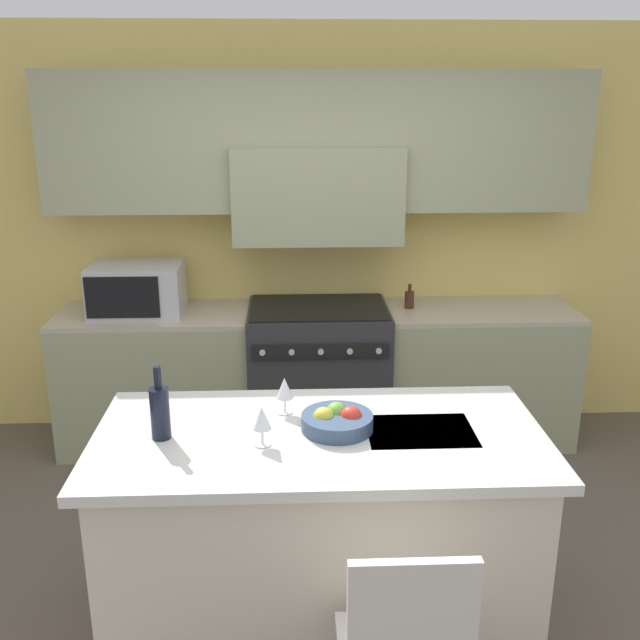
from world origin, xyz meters
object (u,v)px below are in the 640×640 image
(range_stove, at_px, (318,375))
(fruit_bowl, at_px, (337,420))
(wine_glass_near, at_px, (262,419))
(wine_bottle, at_px, (160,411))
(oil_bottle_on_counter, at_px, (409,299))
(wine_glass_far, at_px, (285,389))
(microwave, at_px, (137,289))

(range_stove, height_order, fruit_bowl, fruit_bowl)
(wine_glass_near, bearing_deg, range_stove, 80.96)
(wine_bottle, height_order, oil_bottle_on_counter, wine_bottle)
(wine_bottle, distance_m, wine_glass_near, 0.42)
(range_stove, relative_size, wine_bottle, 3.09)
(wine_bottle, relative_size, wine_glass_far, 1.86)
(wine_bottle, xyz_separation_m, fruit_bowl, (0.71, 0.05, -0.08))
(range_stove, relative_size, fruit_bowl, 3.19)
(oil_bottle_on_counter, bearing_deg, microwave, -178.77)
(range_stove, height_order, microwave, microwave)
(wine_glass_far, bearing_deg, microwave, 120.75)
(microwave, relative_size, wine_glass_far, 3.51)
(range_stove, height_order, oil_bottle_on_counter, oil_bottle_on_counter)
(oil_bottle_on_counter, bearing_deg, wine_glass_far, -116.44)
(wine_glass_near, xyz_separation_m, fruit_bowl, (0.30, 0.13, -0.07))
(microwave, relative_size, wine_glass_near, 3.51)
(microwave, xyz_separation_m, oil_bottle_on_counter, (1.76, 0.04, -0.10))
(wine_bottle, distance_m, wine_glass_far, 0.54)
(microwave, height_order, oil_bottle_on_counter, microwave)
(wine_glass_near, xyz_separation_m, oil_bottle_on_counter, (0.90, 1.92, -0.07))
(wine_bottle, bearing_deg, oil_bottle_on_counter, 54.65)
(wine_glass_far, bearing_deg, wine_bottle, -156.78)
(wine_glass_near, bearing_deg, microwave, 114.50)
(wine_glass_near, bearing_deg, oil_bottle_on_counter, 64.99)
(range_stove, distance_m, fruit_bowl, 1.81)
(wine_glass_far, height_order, oil_bottle_on_counter, wine_glass_far)
(wine_glass_near, relative_size, fruit_bowl, 0.55)
(oil_bottle_on_counter, bearing_deg, wine_glass_near, -115.01)
(wine_bottle, bearing_deg, wine_glass_near, -11.25)
(microwave, bearing_deg, oil_bottle_on_counter, 1.23)
(range_stove, bearing_deg, microwave, 179.08)
(microwave, distance_m, wine_bottle, 1.86)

